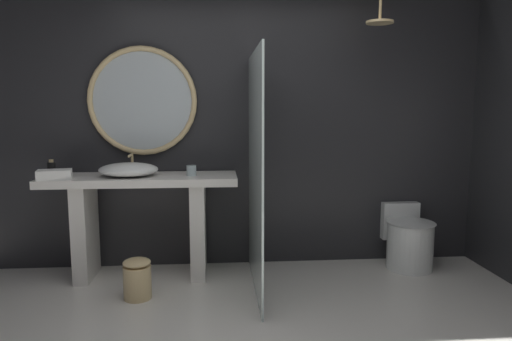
# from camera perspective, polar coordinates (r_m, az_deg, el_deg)

# --- Properties ---
(back_wall_panel) EXTENTS (4.80, 0.10, 2.60)m
(back_wall_panel) POSITION_cam_1_polar(r_m,az_deg,el_deg) (4.39, -2.80, 5.41)
(back_wall_panel) COLOR #232326
(back_wall_panel) RESTS_ON ground_plane
(vanity_counter) EXTENTS (1.64, 0.52, 0.89)m
(vanity_counter) POSITION_cam_1_polar(r_m,az_deg,el_deg) (4.20, -13.68, -4.76)
(vanity_counter) COLOR silver
(vanity_counter) RESTS_ON ground_plane
(vessel_sink) EXTENTS (0.50, 0.41, 0.18)m
(vessel_sink) POSITION_cam_1_polar(r_m,az_deg,el_deg) (4.12, -15.19, 0.11)
(vessel_sink) COLOR white
(vessel_sink) RESTS_ON vanity_counter
(tumbler_cup) EXTENTS (0.08, 0.08, 0.09)m
(tumbler_cup) POSITION_cam_1_polar(r_m,az_deg,el_deg) (4.06, -7.83, -0.01)
(tumbler_cup) COLOR silver
(tumbler_cup) RESTS_ON vanity_counter
(soap_dispenser) EXTENTS (0.07, 0.07, 0.15)m
(soap_dispenser) POSITION_cam_1_polar(r_m,az_deg,el_deg) (4.33, -23.53, 0.17)
(soap_dispenser) COLOR black
(soap_dispenser) RESTS_ON vanity_counter
(round_wall_mirror) EXTENTS (0.97, 0.05, 0.97)m
(round_wall_mirror) POSITION_cam_1_polar(r_m,az_deg,el_deg) (4.35, -13.58, 8.19)
(round_wall_mirror) COLOR #D6B77F
(shower_glass_panel) EXTENTS (0.02, 1.28, 1.91)m
(shower_glass_panel) POSITION_cam_1_polar(r_m,az_deg,el_deg) (3.75, -0.10, -0.31)
(shower_glass_panel) COLOR silver
(shower_glass_panel) RESTS_ON ground_plane
(rain_shower_head) EXTENTS (0.23, 0.23, 0.34)m
(rain_shower_head) POSITION_cam_1_polar(r_m,az_deg,el_deg) (4.22, 14.78, 17.32)
(rain_shower_head) COLOR #D6B77F
(toilet) EXTENTS (0.43, 0.62, 0.57)m
(toilet) POSITION_cam_1_polar(r_m,az_deg,el_deg) (4.62, 17.86, -7.90)
(toilet) COLOR white
(toilet) RESTS_ON ground_plane
(waste_bin) EXTENTS (0.21, 0.21, 0.32)m
(waste_bin) POSITION_cam_1_polar(r_m,az_deg,el_deg) (3.84, -14.19, -12.54)
(waste_bin) COLOR #D6B77F
(waste_bin) RESTS_ON ground_plane
(folded_hand_towel) EXTENTS (0.29, 0.22, 0.08)m
(folded_hand_towel) POSITION_cam_1_polar(r_m,az_deg,el_deg) (4.15, -23.25, -0.46)
(folded_hand_towel) COLOR white
(folded_hand_towel) RESTS_ON vanity_counter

